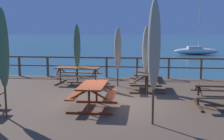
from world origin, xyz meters
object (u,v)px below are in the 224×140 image
object	(u,v)px
picnic_table_back_left	(220,90)
patio_umbrella_tall_back_right	(118,49)
patio_umbrella_tall_front	(3,49)
sailboat_distant	(196,51)
picnic_table_front_left	(78,72)
patio_umbrella_tall_back_left	(77,46)
patio_umbrella_tall_mid_right	(154,46)
picnic_table_front_right	(93,91)
picnic_table_mid_left	(147,77)
patio_umbrella_short_front	(146,50)

from	to	relation	value
picnic_table_back_left	patio_umbrella_tall_back_right	world-z (taller)	patio_umbrella_tall_back_right
patio_umbrella_tall_front	sailboat_distant	xyz separation A→B (m)	(10.70, 30.87, -2.05)
picnic_table_back_left	picnic_table_front_left	bearing A→B (deg)	148.16
patio_umbrella_tall_back_left	patio_umbrella_tall_mid_right	bearing A→B (deg)	-57.96
patio_umbrella_tall_mid_right	picnic_table_front_right	bearing A→B (deg)	144.26
picnic_table_mid_left	sailboat_distant	bearing A→B (deg)	75.74
picnic_table_mid_left	patio_umbrella_tall_mid_right	xyz separation A→B (m)	(0.14, -4.30, 1.49)
sailboat_distant	picnic_table_front_left	bearing A→B (deg)	-111.27
picnic_table_front_left	sailboat_distant	distance (m)	27.46
picnic_table_back_left	picnic_table_front_left	xyz separation A→B (m)	(-5.51, 3.42, 0.01)
picnic_table_front_left	sailboat_distant	world-z (taller)	sailboat_distant
patio_umbrella_short_front	patio_umbrella_tall_back_right	size ratio (longest dim) A/B	1.01
picnic_table_front_right	picnic_table_front_left	size ratio (longest dim) A/B	0.79
patio_umbrella_tall_front	patio_umbrella_tall_back_left	xyz separation A→B (m)	(0.73, 5.28, -0.19)
picnic_table_back_left	patio_umbrella_tall_front	world-z (taller)	patio_umbrella_tall_front
picnic_table_mid_left	picnic_table_front_right	size ratio (longest dim) A/B	1.13
picnic_table_back_left	picnic_table_front_left	distance (m)	6.49
patio_umbrella_tall_mid_right	patio_umbrella_tall_back_left	distance (m)	6.30
patio_umbrella_tall_mid_right	picnic_table_back_left	bearing A→B (deg)	41.39
picnic_table_front_right	patio_umbrella_tall_mid_right	xyz separation A→B (m)	(1.83, -1.32, 1.50)
picnic_table_front_right	patio_umbrella_tall_front	xyz separation A→B (m)	(-2.24, -1.26, 1.39)
picnic_table_front_left	patio_umbrella_tall_back_left	xyz separation A→B (m)	(-0.01, -0.01, 1.19)
picnic_table_mid_left	patio_umbrella_tall_back_right	distance (m)	1.81
picnic_table_back_left	patio_umbrella_tall_back_left	distance (m)	6.60
picnic_table_front_right	sailboat_distant	world-z (taller)	sailboat_distant
patio_umbrella_short_front	patio_umbrella_tall_mid_right	size ratio (longest dim) A/B	0.82
picnic_table_front_left	patio_umbrella_tall_mid_right	xyz separation A→B (m)	(3.33, -5.35, 1.49)
patio_umbrella_short_front	patio_umbrella_tall_front	bearing A→B (deg)	-132.04
picnic_table_back_left	patio_umbrella_tall_mid_right	bearing A→B (deg)	-138.61
patio_umbrella_tall_mid_right	patio_umbrella_short_front	bearing A→B (deg)	92.36
patio_umbrella_tall_back_left	picnic_table_front_right	bearing A→B (deg)	-69.42
patio_umbrella_short_front	patio_umbrella_tall_back_right	bearing A→B (deg)	154.18
picnic_table_front_right	patio_umbrella_tall_back_left	distance (m)	4.46
patio_umbrella_short_front	sailboat_distant	bearing A→B (deg)	75.62
picnic_table_mid_left	picnic_table_back_left	distance (m)	3.32
picnic_table_mid_left	patio_umbrella_tall_back_right	xyz separation A→B (m)	(-1.27, 0.67, 1.10)
picnic_table_back_left	patio_umbrella_tall_back_right	xyz separation A→B (m)	(-3.60, 3.05, 1.10)
patio_umbrella_tall_front	patio_umbrella_short_front	bearing A→B (deg)	47.96
picnic_table_front_left	patio_umbrella_tall_back_left	distance (m)	1.19
picnic_table_front_right	picnic_table_back_left	distance (m)	4.06
picnic_table_front_right	patio_umbrella_short_front	world-z (taller)	patio_umbrella_short_front
picnic_table_front_right	patio_umbrella_tall_front	bearing A→B (deg)	-150.60
picnic_table_front_right	sailboat_distant	xyz separation A→B (m)	(8.46, 29.61, -0.66)
patio_umbrella_tall_front	sailboat_distant	world-z (taller)	sailboat_distant
picnic_table_mid_left	patio_umbrella_tall_mid_right	size ratio (longest dim) A/B	0.60
patio_umbrella_tall_back_right	patio_umbrella_short_front	bearing A→B (deg)	-25.82
picnic_table_front_left	patio_umbrella_tall_front	distance (m)	5.51
picnic_table_back_left	picnic_table_front_left	size ratio (longest dim) A/B	0.80
patio_umbrella_tall_front	patio_umbrella_tall_back_left	bearing A→B (deg)	82.13
patio_umbrella_tall_back_right	patio_umbrella_tall_back_left	world-z (taller)	patio_umbrella_tall_back_left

